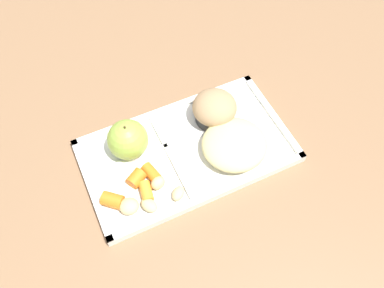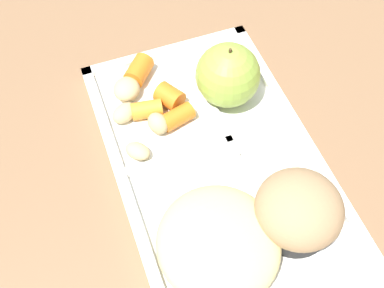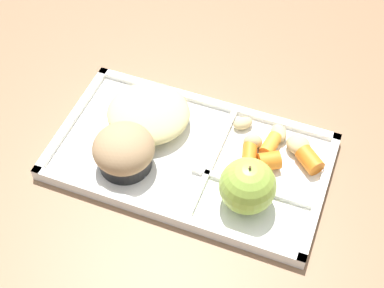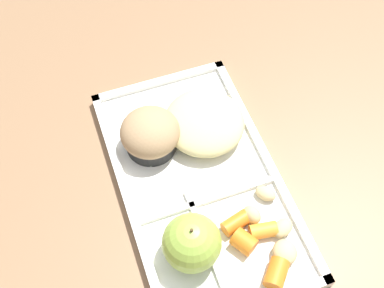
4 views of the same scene
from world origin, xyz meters
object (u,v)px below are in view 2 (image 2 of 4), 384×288
(bran_muffin, at_px, (298,211))
(plastic_fork, at_px, (255,259))
(green_apple, at_px, (228,75))
(lunch_tray, at_px, (221,174))

(bran_muffin, relative_size, plastic_fork, 0.67)
(plastic_fork, bearing_deg, bran_muffin, 111.98)
(bran_muffin, bearing_deg, green_apple, 180.00)
(bran_muffin, distance_m, plastic_fork, 0.06)
(lunch_tray, bearing_deg, bran_muffin, 29.48)
(bran_muffin, bearing_deg, plastic_fork, -68.02)
(plastic_fork, bearing_deg, lunch_tray, 176.55)
(green_apple, bearing_deg, bran_muffin, 0.00)
(lunch_tray, xyz_separation_m, green_apple, (-0.10, 0.05, 0.04))
(green_apple, xyz_separation_m, plastic_fork, (0.20, -0.05, -0.04))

